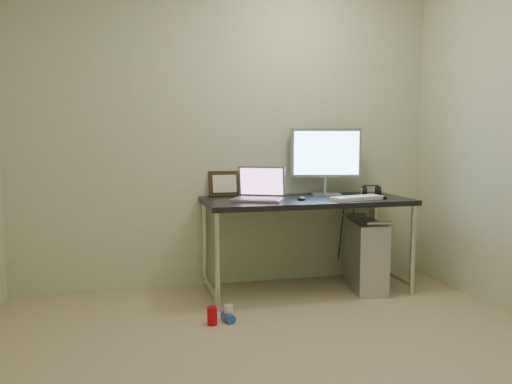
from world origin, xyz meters
name	(u,v)px	position (x,y,z in m)	size (l,w,h in m)	color
floor	(299,377)	(0.00, 0.00, 0.00)	(3.50, 3.50, 0.00)	tan
wall_back	(231,135)	(0.00, 1.75, 1.25)	(3.50, 0.02, 2.50)	beige
desk	(306,208)	(0.54, 1.40, 0.67)	(1.62, 0.71, 0.75)	black
tower_computer	(366,255)	(1.03, 1.32, 0.28)	(0.33, 0.57, 0.59)	#BABABE
cable_a	(341,232)	(0.98, 1.70, 0.40)	(0.01, 0.01, 0.70)	black
cable_b	(351,235)	(1.07, 1.68, 0.38)	(0.01, 0.01, 0.72)	black
can_red	(212,316)	(-0.31, 0.83, 0.06)	(0.07, 0.07, 0.12)	red
can_white	(229,313)	(-0.20, 0.87, 0.05)	(0.06, 0.06, 0.11)	white
can_blue	(228,317)	(-0.20, 0.86, 0.03)	(0.06, 0.06, 0.12)	blue
laptop	(259,192)	(0.15, 1.38, 0.81)	(0.47, 0.44, 0.26)	#9E9EA4
monitor	(326,156)	(0.78, 1.61, 1.08)	(0.59, 0.22, 0.56)	#9E9EA4
keyboard	(357,198)	(0.89, 1.22, 0.76)	(0.43, 0.14, 0.03)	silver
mouse_right	(382,196)	(1.12, 1.24, 0.77)	(0.06, 0.10, 0.03)	black
mouse_left	(301,198)	(0.46, 1.30, 0.77)	(0.07, 0.11, 0.04)	black
headphones	(371,192)	(1.15, 1.49, 0.78)	(0.19, 0.11, 0.11)	black
picture_frame	(224,184)	(-0.06, 1.73, 0.85)	(0.26, 0.03, 0.21)	black
webcam	(244,185)	(0.09, 1.65, 0.84)	(0.05, 0.04, 0.13)	silver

